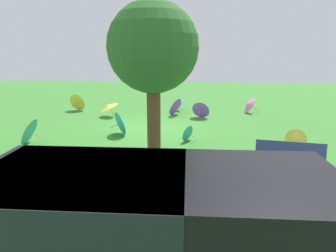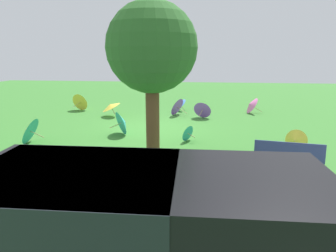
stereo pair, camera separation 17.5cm
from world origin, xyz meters
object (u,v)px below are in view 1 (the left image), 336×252
Objects in this scene: park_bench at (288,157)px; parasol_yellow_1 at (109,106)px; parasol_purple_0 at (174,106)px; parasol_yellow_2 at (78,102)px; parasol_blue_0 at (177,104)px; van_dark at (143,217)px; parasol_teal_2 at (186,133)px; parasol_pink_1 at (248,105)px; shade_tree at (153,49)px; parasol_purple_1 at (201,109)px; parasol_teal_1 at (27,131)px; parasol_yellow_0 at (295,140)px; parasol_teal_0 at (122,123)px.

park_bench reaches higher than parasol_yellow_1.
parasol_yellow_2 is at bearing -7.93° from parasol_purple_0.
parasol_yellow_1 is 1.13× the size of parasol_blue_0.
parasol_purple_0 is 1.05× the size of parasol_blue_0.
van_dark is 6.47m from parasol_teal_2.
parasol_purple_0 is 3.87m from parasol_pink_1.
parasol_purple_0 is (-0.09, -6.42, -2.62)m from shade_tree.
parasol_purple_0 reaches higher than parasol_teal_2.
parasol_teal_2 is (-0.75, 4.33, -0.16)m from parasol_purple_0.
parasol_pink_1 is 1.00× the size of parasol_purple_1.
parasol_teal_2 is at bearing -45.90° from park_bench.
parasol_teal_1 is at bearing 36.58° from parasol_pink_1.
parasol_blue_0 is at bearing -175.28° from parasol_yellow_2.
van_dark is at bearing 56.55° from parasol_yellow_0.
parasol_yellow_1 is at bearing 12.03° from parasol_purple_0.
parasol_teal_1 is (7.89, -1.81, -0.01)m from park_bench.
parasol_teal_0 is at bearing 47.21° from parasol_purple_1.
van_dark is 6.86m from parasol_yellow_0.
van_dark is 10.69m from parasol_yellow_1.
parasol_teal_2 is (-0.36, -6.43, -0.62)m from van_dark.
van_dark is 4.87m from shade_tree.
parasol_yellow_2 reaches higher than parasol_yellow_0.
parasol_yellow_0 is (-8.68, -0.16, -0.11)m from parasol_teal_1.
parasol_yellow_2 is (5.58, -11.48, -0.45)m from van_dark.
parasol_teal_1 is 7.52m from parasol_purple_1.
shade_tree is 3.57m from parasol_teal_2.
parasol_yellow_0 is 10.99m from parasol_yellow_2.
parasol_teal_2 is 5.32m from parasol_yellow_1.
parasol_purple_1 is at bearing 159.32° from parasol_purple_0.
parasol_yellow_2 reaches higher than parasol_purple_1.
parasol_teal_0 reaches higher than parasol_teal_1.
parasol_teal_0 is 2.49m from parasol_teal_2.
shade_tree is 6.63m from parasol_purple_1.
parasol_pink_1 is 7.04m from parasol_yellow_1.
parasol_teal_0 is 0.87× the size of parasol_yellow_1.
parasol_purple_0 is 4.08m from parasol_teal_0.
parasol_purple_1 is at bearing 169.37° from parasol_yellow_2.
parasol_teal_2 is at bearing -170.41° from parasol_teal_1.
van_dark is 10.77m from parasol_purple_0.
park_bench is 2.67× the size of parasol_teal_2.
parasol_teal_2 is at bearing 81.40° from parasol_purple_1.
parasol_teal_0 is 1.60× the size of parasol_teal_2.
parasol_teal_0 is 0.99× the size of parasol_yellow_2.
parasol_blue_0 is (0.68, -5.48, 0.07)m from parasol_teal_2.
parasol_yellow_1 is (3.50, -10.09, -0.39)m from van_dark.
parasol_purple_0 is 6.54m from parasol_yellow_0.
parasol_pink_1 is at bearing -149.52° from parasol_purple_1.
parasol_pink_1 is at bearing -139.31° from parasol_teal_0.
park_bench is 6.01m from parasol_teal_0.
shade_tree is 6.98m from parasol_yellow_1.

